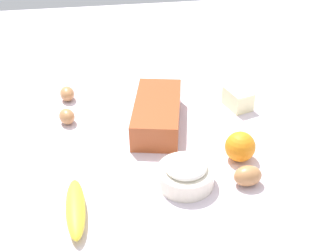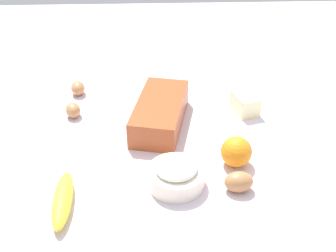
# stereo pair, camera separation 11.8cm
# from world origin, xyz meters

# --- Properties ---
(ground_plane) EXTENTS (2.40, 2.40, 0.02)m
(ground_plane) POSITION_xyz_m (0.00, 0.00, -0.01)
(ground_plane) COLOR silver
(loaf_pan) EXTENTS (0.30, 0.19, 0.08)m
(loaf_pan) POSITION_xyz_m (-0.07, -0.02, 0.04)
(loaf_pan) COLOR #9E4723
(loaf_pan) RESTS_ON ground_plane
(flour_bowl) EXTENTS (0.14, 0.14, 0.07)m
(flour_bowl) POSITION_xyz_m (0.20, 0.01, 0.03)
(flour_bowl) COLOR silver
(flour_bowl) RESTS_ON ground_plane
(banana) EXTENTS (0.19, 0.05, 0.04)m
(banana) POSITION_xyz_m (0.26, -0.25, 0.02)
(banana) COLOR yellow
(banana) RESTS_ON ground_plane
(orange_fruit) EXTENTS (0.08, 0.08, 0.08)m
(orange_fruit) POSITION_xyz_m (0.13, 0.17, 0.04)
(orange_fruit) COLOR orange
(orange_fruit) RESTS_ON ground_plane
(butter_block) EXTENTS (0.10, 0.09, 0.06)m
(butter_block) POSITION_xyz_m (-0.13, 0.24, 0.03)
(butter_block) COLOR #F4EDB2
(butter_block) RESTS_ON ground_plane
(egg_near_butter) EXTENTS (0.07, 0.06, 0.05)m
(egg_near_butter) POSITION_xyz_m (-0.26, -0.29, 0.02)
(egg_near_butter) COLOR #B47A49
(egg_near_butter) RESTS_ON ground_plane
(egg_beside_bowl) EXTENTS (0.07, 0.06, 0.04)m
(egg_beside_bowl) POSITION_xyz_m (-0.12, -0.29, 0.02)
(egg_beside_bowl) COLOR #B27849
(egg_beside_bowl) RESTS_ON ground_plane
(egg_loose) EXTENTS (0.05, 0.07, 0.05)m
(egg_loose) POSITION_xyz_m (0.22, 0.16, 0.03)
(egg_loose) COLOR #AF7647
(egg_loose) RESTS_ON ground_plane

